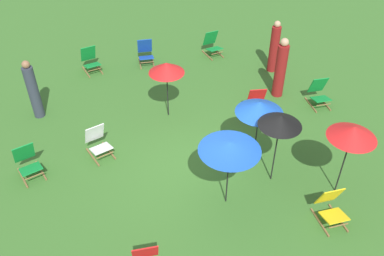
% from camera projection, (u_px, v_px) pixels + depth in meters
% --- Properties ---
extents(ground_plane, '(40.00, 40.00, 0.00)m').
position_uv_depth(ground_plane, '(209.00, 174.00, 9.86)').
color(ground_plane, '#386B28').
extents(deckchair_1, '(0.64, 0.85, 0.83)m').
position_uv_depth(deckchair_1, '(257.00, 104.00, 11.48)').
color(deckchair_1, olive).
rests_on(deckchair_1, ground).
extents(deckchair_2, '(0.56, 0.81, 0.83)m').
position_uv_depth(deckchair_2, '(212.00, 44.00, 14.32)').
color(deckchair_2, olive).
rests_on(deckchair_2, ground).
extents(deckchair_3, '(0.59, 0.83, 0.83)m').
position_uv_depth(deckchair_3, '(90.00, 60.00, 13.43)').
color(deckchair_3, olive).
rests_on(deckchair_3, ground).
extents(deckchair_4, '(0.53, 0.80, 0.83)m').
position_uv_depth(deckchair_4, '(331.00, 207.00, 8.56)').
color(deckchair_4, olive).
rests_on(deckchair_4, ground).
extents(deckchair_5, '(0.57, 0.81, 0.83)m').
position_uv_depth(deckchair_5, '(319.00, 93.00, 11.92)').
color(deckchair_5, olive).
rests_on(deckchair_5, ground).
extents(deckchair_6, '(0.65, 0.86, 0.83)m').
position_uv_depth(deckchair_6, '(98.00, 142.00, 10.20)').
color(deckchair_6, olive).
rests_on(deckchair_6, ground).
extents(deckchair_8, '(0.65, 0.86, 0.83)m').
position_uv_depth(deckchair_8, '(28.00, 162.00, 9.63)').
color(deckchair_8, olive).
rests_on(deckchair_8, ground).
extents(deckchair_10, '(0.58, 0.82, 0.83)m').
position_uv_depth(deckchair_10, '(146.00, 53.00, 13.84)').
color(deckchair_10, olive).
rests_on(deckchair_10, ground).
extents(umbrella_0, '(1.02, 1.02, 1.86)m').
position_uv_depth(umbrella_0, '(353.00, 132.00, 8.36)').
color(umbrella_0, black).
rests_on(umbrella_0, ground).
extents(umbrella_1, '(0.94, 0.94, 1.86)m').
position_uv_depth(umbrella_1, '(280.00, 121.00, 8.66)').
color(umbrella_1, black).
rests_on(umbrella_1, ground).
extents(umbrella_2, '(1.11, 1.11, 1.70)m').
position_uv_depth(umbrella_2, '(260.00, 107.00, 9.32)').
color(umbrella_2, black).
rests_on(umbrella_2, ground).
extents(umbrella_3, '(1.28, 1.28, 1.73)m').
position_uv_depth(umbrella_3, '(230.00, 146.00, 8.18)').
color(umbrella_3, black).
rests_on(umbrella_3, ground).
extents(umbrella_4, '(0.96, 0.96, 1.67)m').
position_uv_depth(umbrella_4, '(166.00, 68.00, 10.77)').
color(umbrella_4, black).
rests_on(umbrella_4, ground).
extents(person_0, '(0.36, 0.36, 1.75)m').
position_uv_depth(person_0, '(33.00, 91.00, 11.17)').
color(person_0, '#333847').
rests_on(person_0, ground).
extents(person_1, '(0.43, 0.43, 1.86)m').
position_uv_depth(person_1, '(280.00, 69.00, 11.98)').
color(person_1, maroon).
rests_on(person_1, ground).
extents(person_2, '(0.33, 0.33, 1.72)m').
position_uv_depth(person_2, '(274.00, 48.00, 13.16)').
color(person_2, maroon).
rests_on(person_2, ground).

